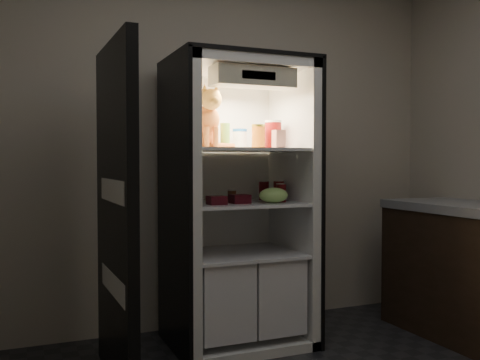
% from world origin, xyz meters
% --- Properties ---
extents(room_shell, '(3.60, 3.60, 3.60)m').
position_xyz_m(room_shell, '(0.00, 0.00, 1.62)').
color(room_shell, white).
rests_on(room_shell, floor).
extents(refrigerator, '(0.90, 0.72, 1.88)m').
position_xyz_m(refrigerator, '(0.00, 1.38, 0.79)').
color(refrigerator, white).
rests_on(refrigerator, floor).
extents(fridge_door, '(0.08, 0.87, 1.85)m').
position_xyz_m(fridge_door, '(-0.85, 1.03, 0.91)').
color(fridge_door, black).
rests_on(fridge_door, floor).
extents(tabby_cat, '(0.35, 0.39, 0.40)m').
position_xyz_m(tabby_cat, '(-0.22, 1.39, 1.44)').
color(tabby_cat, '#B94717').
rests_on(tabby_cat, refrigerator).
extents(parmesan_shaker, '(0.06, 0.06, 0.17)m').
position_xyz_m(parmesan_shaker, '(-0.07, 1.41, 1.37)').
color(parmesan_shaker, green).
rests_on(parmesan_shaker, refrigerator).
extents(mayo_tub, '(0.10, 0.10, 0.14)m').
position_xyz_m(mayo_tub, '(0.08, 1.51, 1.36)').
color(mayo_tub, white).
rests_on(mayo_tub, refrigerator).
extents(salsa_jar, '(0.09, 0.09, 0.16)m').
position_xyz_m(salsa_jar, '(0.14, 1.32, 1.37)').
color(salsa_jar, maroon).
rests_on(salsa_jar, refrigerator).
extents(pepper_jar, '(0.11, 0.11, 0.19)m').
position_xyz_m(pepper_jar, '(0.27, 1.37, 1.39)').
color(pepper_jar, '#A01515').
rests_on(pepper_jar, refrigerator).
extents(cream_carton, '(0.07, 0.07, 0.12)m').
position_xyz_m(cream_carton, '(0.22, 1.19, 1.35)').
color(cream_carton, silver).
rests_on(cream_carton, refrigerator).
extents(soda_can_a, '(0.07, 0.07, 0.13)m').
position_xyz_m(soda_can_a, '(0.23, 1.43, 1.01)').
color(soda_can_a, black).
rests_on(soda_can_a, refrigerator).
extents(soda_can_b, '(0.07, 0.07, 0.13)m').
position_xyz_m(soda_can_b, '(0.30, 1.35, 1.01)').
color(soda_can_b, black).
rests_on(soda_can_b, refrigerator).
extents(soda_can_c, '(0.07, 0.07, 0.12)m').
position_xyz_m(soda_can_c, '(0.25, 1.21, 1.00)').
color(soda_can_c, black).
rests_on(soda_can_c, refrigerator).
extents(condiment_jar, '(0.06, 0.06, 0.08)m').
position_xyz_m(condiment_jar, '(-0.03, 1.39, 0.98)').
color(condiment_jar, '#5B321A').
rests_on(condiment_jar, refrigerator).
extents(grape_bag, '(0.20, 0.14, 0.10)m').
position_xyz_m(grape_bag, '(0.17, 1.17, 0.99)').
color(grape_bag, '#7EAA4F').
rests_on(grape_bag, refrigerator).
extents(berry_box_left, '(0.11, 0.11, 0.05)m').
position_xyz_m(berry_box_left, '(-0.21, 1.18, 0.97)').
color(berry_box_left, '#470B15').
rests_on(berry_box_left, refrigerator).
extents(berry_box_right, '(0.11, 0.11, 0.06)m').
position_xyz_m(berry_box_right, '(-0.05, 1.21, 0.97)').
color(berry_box_right, '#470B15').
rests_on(berry_box_right, refrigerator).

